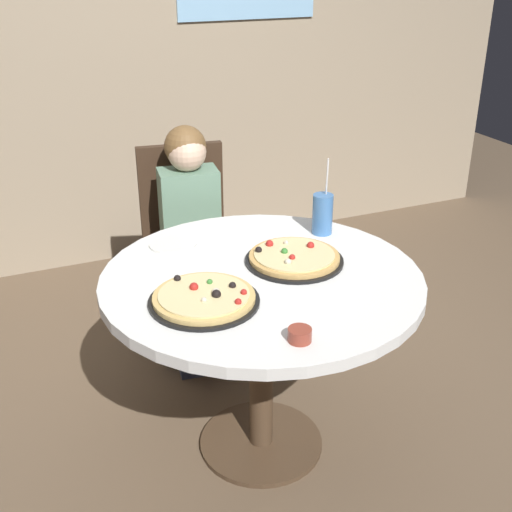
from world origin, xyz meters
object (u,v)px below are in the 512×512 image
pizza_veggie (294,258)px  plate_small (173,244)px  diner_child (194,260)px  soda_cup (323,214)px  chair_wooden (186,235)px  dining_table (262,302)px  sauce_bowl (300,335)px  pizza_cheese (204,298)px

pizza_veggie → plate_small: (-0.36, 0.31, -0.01)m
diner_child → soda_cup: 0.71m
chair_wooden → plate_small: bearing=-111.8°
dining_table → soda_cup: bearing=33.1°
dining_table → sauce_bowl: 0.45m
chair_wooden → pizza_veggie: bearing=-81.2°
dining_table → pizza_cheese: bearing=-156.5°
dining_table → plate_small: (-0.21, 0.36, 0.11)m
chair_wooden → pizza_veggie: chair_wooden is taller
soda_cup → plate_small: soda_cup is taller
dining_table → chair_wooden: size_ratio=1.18×
diner_child → plate_small: 0.50m
pizza_veggie → soda_cup: 0.30m
diner_child → pizza_veggie: (0.16, -0.69, 0.28)m
pizza_cheese → pizza_veggie: bearing=21.3°
dining_table → diner_child: (-0.01, 0.73, -0.16)m
dining_table → plate_small: plate_small is taller
sauce_bowl → pizza_veggie: bearing=65.3°
sauce_bowl → pizza_cheese: bearing=119.2°
chair_wooden → diner_child: (-0.02, -0.18, -0.05)m
dining_table → plate_small: size_ratio=6.22×
chair_wooden → sauce_bowl: (-0.08, -1.34, 0.24)m
pizza_cheese → diner_child: bearing=74.2°
soda_cup → sauce_bowl: size_ratio=4.39×
diner_child → plate_small: size_ratio=6.01×
sauce_bowl → plate_small: (-0.14, 0.78, -0.02)m
dining_table → plate_small: bearing=120.5°
dining_table → chair_wooden: chair_wooden is taller
sauce_bowl → chair_wooden: bearing=86.5°
pizza_veggie → sauce_bowl: 0.52m
plate_small → diner_child: bearing=62.0°
chair_wooden → diner_child: bearing=-97.1°
dining_table → chair_wooden: (0.01, 0.91, -0.11)m
chair_wooden → pizza_veggie: (0.13, -0.87, 0.24)m
diner_child → sauce_bowl: bearing=-92.9°
pizza_cheese → soda_cup: bearing=29.4°
dining_table → pizza_cheese: pizza_cheese is taller
dining_table → pizza_cheese: (-0.25, -0.11, 0.13)m
soda_cup → plate_small: (-0.58, 0.12, -0.08)m
diner_child → pizza_veggie: bearing=-77.1°
diner_child → sauce_bowl: size_ratio=15.46×
pizza_cheese → sauce_bowl: bearing=-60.8°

